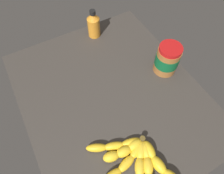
{
  "coord_description": "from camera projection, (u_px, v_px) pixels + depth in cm",
  "views": [
    {
      "loc": [
        -37.98,
        20.65,
        72.89
      ],
      "look_at": [
        -0.31,
        -0.16,
        5.7
      ],
      "focal_mm": 32.3,
      "sensor_mm": 36.0,
      "label": 1
    }
  ],
  "objects": [
    {
      "name": "ground_plane",
      "position": [
        111.0,
        97.0,
        0.87
      ],
      "size": [
        86.3,
        71.55,
        4.46
      ],
      "primitive_type": "cube",
      "color": "#38332D"
    },
    {
      "name": "honey_bottle",
      "position": [
        94.0,
        25.0,
        0.98
      ],
      "size": [
        6.06,
        6.06,
        14.56
      ],
      "color": "orange",
      "rests_on": "ground_plane"
    },
    {
      "name": "peanut_butter_jar",
      "position": [
        167.0,
        59.0,
        0.86
      ],
      "size": [
        10.18,
        10.18,
        13.98
      ],
      "color": "#9E602D",
      "rests_on": "ground_plane"
    },
    {
      "name": "banana_bunch",
      "position": [
        137.0,
        160.0,
        0.69
      ],
      "size": [
        27.55,
        23.92,
        3.73
      ],
      "color": "yellow",
      "rests_on": "ground_plane"
    }
  ]
}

